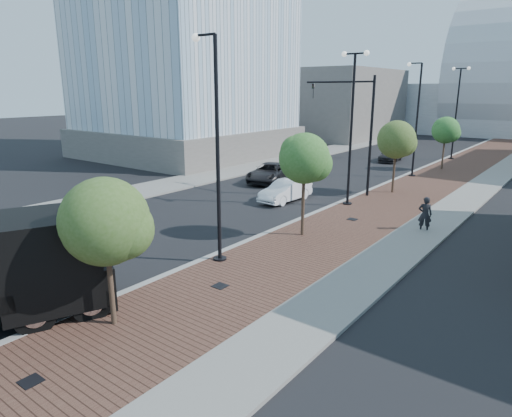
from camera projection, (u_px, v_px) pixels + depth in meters
The scene contains 23 objects.
sidewalk at pixel (466, 170), 40.37m from camera, with size 7.00×140.00×0.12m, color #4C2D23.
concrete_strip at pixel (500, 173), 38.78m from camera, with size 2.40×140.00×0.13m, color slate.
curb at pixel (427, 166), 42.42m from camera, with size 0.30×140.00×0.14m, color gray.
west_sidewalk at pixel (309, 155), 50.06m from camera, with size 4.00×140.00×0.12m, color slate.
white_sedan at pixel (286, 191), 29.29m from camera, with size 1.46×4.20×1.38m, color white.
dark_car_mid at pixel (270, 173), 35.37m from camera, with size 2.47×5.36×1.49m, color black.
dark_car_far at pixel (391, 155), 45.57m from camera, with size 1.73×4.24×1.23m, color black.
pedestrian at pixel (425, 215), 22.85m from camera, with size 0.68×0.45×1.86m, color black.
streetlight_1 at pixel (216, 160), 18.01m from camera, with size 1.44×0.56×9.21m.
streetlight_2 at pixel (351, 129), 27.03m from camera, with size 1.72×0.56×9.28m.
streetlight_3 at pixel (415, 125), 36.43m from camera, with size 1.44×0.56×9.21m.
streetlight_4 at pixel (456, 113), 45.45m from camera, with size 1.72×0.56×9.28m.
traffic_mast at pixel (359, 122), 29.82m from camera, with size 5.09×0.20×8.00m.
tree_0 at pixel (107, 222), 12.99m from camera, with size 2.62×2.61×4.70m.
tree_1 at pixel (305, 159), 21.30m from camera, with size 2.48×2.44×5.15m.
tree_2 at pixel (397, 140), 30.54m from camera, with size 2.61×2.60×5.10m.
tree_3 at pixel (446, 130), 39.80m from camera, with size 2.41×2.37×4.79m.
tower_podium at pixel (187, 141), 50.01m from camera, with size 19.00×19.00×3.00m, color #5F5A55.
convention_center at pixel (501, 96), 76.61m from camera, with size 50.00×30.00×50.00m.
commercial_block_nw at pixel (338, 104), 68.25m from camera, with size 14.00×20.00×10.00m, color #635E59.
utility_cover_0 at pixel (31, 381), 11.07m from camera, with size 0.50×0.50×0.02m, color black.
utility_cover_1 at pixel (220, 286), 16.44m from camera, with size 0.50×0.50×0.02m, color black.
utility_cover_2 at pixel (352, 219), 24.88m from camera, with size 0.50×0.50×0.02m, color black.
Camera 1 is at (12.66, -3.23, 7.11)m, focal length 31.44 mm.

